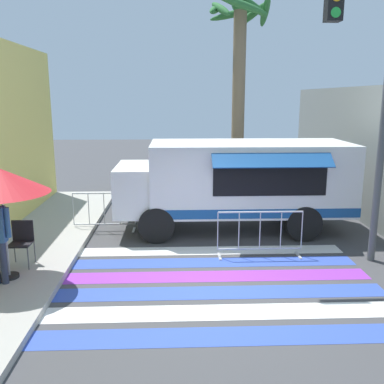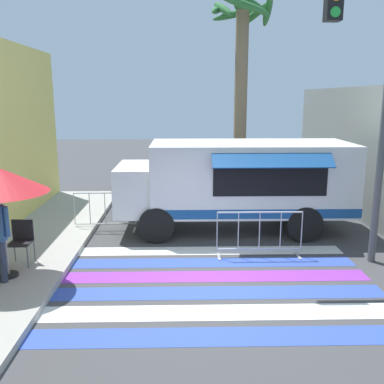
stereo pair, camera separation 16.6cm
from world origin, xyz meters
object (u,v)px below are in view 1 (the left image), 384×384
food_truck (232,179)px  barricade_front (260,234)px  barricade_side (104,212)px  palm_tree (239,69)px  patio_umbrella (0,181)px  traffic_signal_pole (358,60)px  folding_chair (22,239)px

food_truck → barricade_front: (0.39, -2.13, -0.89)m
barricade_front → barricade_side: size_ratio=1.15×
palm_tree → food_truck: bearing=-100.4°
barricade_side → patio_umbrella: bearing=-111.4°
barricade_side → palm_tree: 6.70m
traffic_signal_pole → palm_tree: palm_tree is taller
traffic_signal_pole → barricade_front: size_ratio=3.32×
traffic_signal_pole → patio_umbrella: size_ratio=2.98×
patio_umbrella → barricade_side: (1.33, 3.40, -1.54)m
food_truck → barricade_side: 3.61m
palm_tree → folding_chair: bearing=-131.6°
patio_umbrella → palm_tree: palm_tree is taller
food_truck → folding_chair: size_ratio=6.69×
food_truck → palm_tree: (0.62, 3.39, 3.14)m
folding_chair → traffic_signal_pole: bearing=16.0°
barricade_front → palm_tree: palm_tree is taller
food_truck → patio_umbrella: bearing=-144.7°
patio_umbrella → barricade_front: 5.60m
barricade_side → folding_chair: bearing=-115.7°
food_truck → traffic_signal_pole: size_ratio=0.96×
patio_umbrella → barricade_front: (5.23, 1.29, -1.53)m
food_truck → palm_tree: bearing=79.6°
traffic_signal_pole → patio_umbrella: (-7.05, -0.97, -2.29)m
folding_chair → barricade_side: barricade_side is taller
barricade_front → palm_tree: size_ratio=0.29×
food_truck → palm_tree: size_ratio=0.91×
traffic_signal_pole → palm_tree: (-1.59, 5.85, 0.20)m
traffic_signal_pole → folding_chair: traffic_signal_pole is taller
barricade_front → patio_umbrella: bearing=-166.1°
patio_umbrella → palm_tree: bearing=51.3°
traffic_signal_pole → palm_tree: size_ratio=0.95×
palm_tree → barricade_side: bearing=-140.4°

